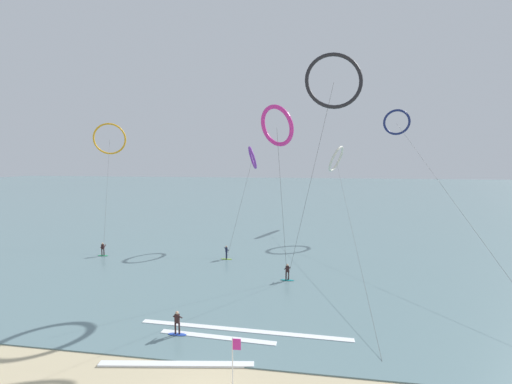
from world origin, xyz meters
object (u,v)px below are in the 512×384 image
at_px(surfer_cobalt, 177,324).
at_px(kite_navy, 397,122).
at_px(beach_flag, 234,357).
at_px(kite_magenta, 277,126).
at_px(kite_amber, 110,139).
at_px(surfer_teal, 287,273).
at_px(surfer_lime, 226,253).
at_px(kite_charcoal, 334,81).
at_px(kite_ivory, 336,159).
at_px(kite_violet, 252,158).
at_px(surfer_emerald, 103,250).

relative_size(surfer_cobalt, kite_navy, 0.04).
bearing_deg(beach_flag, surfer_cobalt, 136.09).
distance_m(kite_magenta, kite_amber, 36.43).
height_order(surfer_teal, beach_flag, beach_flag).
bearing_deg(kite_magenta, kite_amber, 5.98).
distance_m(surfer_lime, kite_charcoal, 23.09).
bearing_deg(beach_flag, kite_magenta, 87.82).
relative_size(kite_ivory, beach_flag, 15.32).
xyz_separation_m(kite_magenta, kite_violet, (-4.97, 15.68, -3.03)).
bearing_deg(kite_charcoal, kite_violet, 112.28).
distance_m(surfer_cobalt, surfer_lime, 17.52).
xyz_separation_m(surfer_lime, kite_violet, (1.59, 10.12, 11.66)).
xyz_separation_m(kite_magenta, kite_amber, (-30.47, 19.96, 0.23)).
relative_size(surfer_emerald, kite_navy, 0.04).
xyz_separation_m(surfer_teal, surfer_emerald, (-23.55, 5.03, 0.00)).
bearing_deg(surfer_teal, kite_magenta, 138.25).
xyz_separation_m(surfer_cobalt, kite_amber, (-24.68, 31.90, 14.91)).
bearing_deg(surfer_emerald, surfer_cobalt, 131.34).
bearing_deg(surfer_lime, kite_amber, -150.01).
distance_m(kite_charcoal, kite_violet, 21.42).
relative_size(surfer_teal, surfer_emerald, 1.00).
bearing_deg(surfer_emerald, kite_navy, -154.22).
bearing_deg(surfer_lime, kite_navy, 102.66).
distance_m(surfer_cobalt, kite_violet, 29.99).
bearing_deg(kite_navy, kite_violet, 42.41).
distance_m(surfer_teal, kite_charcoal, 18.89).
height_order(surfer_teal, kite_violet, kite_violet).
distance_m(kite_navy, beach_flag, 50.94).
height_order(surfer_cobalt, kite_amber, kite_amber).
xyz_separation_m(kite_charcoal, kite_magenta, (-5.23, 1.91, -3.71)).
xyz_separation_m(kite_navy, kite_amber, (-48.61, -7.53, -2.80)).
bearing_deg(kite_magenta, beach_flag, 127.03).
height_order(surfer_lime, surfer_emerald, same).
bearing_deg(surfer_emerald, kite_charcoal, 163.00).
xyz_separation_m(surfer_cobalt, kite_navy, (23.92, 39.43, 17.71)).
relative_size(surfer_emerald, kite_violet, 0.12).
xyz_separation_m(surfer_lime, kite_navy, (24.69, 21.93, 17.71)).
relative_size(kite_magenta, kite_navy, 0.42).
bearing_deg(kite_navy, kite_ivory, -2.86).
xyz_separation_m(kite_amber, beach_flag, (29.83, -36.85, -13.71)).
xyz_separation_m(kite_amber, kite_violet, (25.50, -4.28, -3.26)).
distance_m(surfer_cobalt, surfer_teal, 13.48).
distance_m(kite_charcoal, kite_magenta, 6.69).
relative_size(surfer_lime, kite_amber, 0.09).
bearing_deg(surfer_cobalt, kite_charcoal, 41.64).
xyz_separation_m(surfer_teal, beach_flag, (-1.84, -16.48, 1.20)).
xyz_separation_m(surfer_emerald, kite_ivory, (30.79, 26.06, 11.48)).
relative_size(surfer_teal, beach_flag, 0.56).
bearing_deg(beach_flag, kite_amber, 128.98).
height_order(kite_navy, beach_flag, kite_navy).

